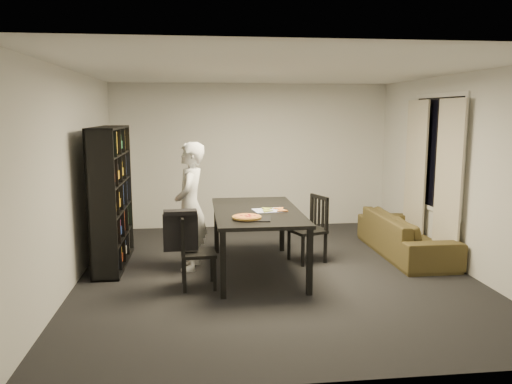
{
  "coord_description": "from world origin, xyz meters",
  "views": [
    {
      "loc": [
        -0.99,
        -6.27,
        2.09
      ],
      "look_at": [
        -0.22,
        0.17,
        1.05
      ],
      "focal_mm": 35.0,
      "sensor_mm": 36.0,
      "label": 1
    }
  ],
  "objects": [
    {
      "name": "sofa",
      "position": [
        2.06,
        0.6,
        0.3
      ],
      "size": [
        0.8,
        2.04,
        0.6
      ],
      "primitive_type": "imported",
      "rotation": [
        0.0,
        0.0,
        1.57
      ],
      "color": "#403619",
      "rests_on": "room"
    },
    {
      "name": "baking_tray",
      "position": [
        -0.32,
        -0.48,
        0.83
      ],
      "size": [
        0.45,
        0.38,
        0.01
      ],
      "primitive_type": "cube",
      "rotation": [
        0.0,
        0.0,
        -0.17
      ],
      "color": "black",
      "rests_on": "dining_table"
    },
    {
      "name": "room",
      "position": [
        0.0,
        0.0,
        1.3
      ],
      "size": [
        5.01,
        5.51,
        2.61
      ],
      "color": "black",
      "rests_on": "ground"
    },
    {
      "name": "window_pane",
      "position": [
        2.48,
        0.6,
        1.5
      ],
      "size": [
        0.02,
        1.4,
        1.6
      ],
      "primitive_type": "cube",
      "color": "black",
      "rests_on": "room"
    },
    {
      "name": "pizza_slices",
      "position": [
        -0.01,
        -0.0,
        0.84
      ],
      "size": [
        0.4,
        0.35,
        0.01
      ],
      "primitive_type": null,
      "rotation": [
        0.0,
        0.0,
        0.11
      ],
      "color": "gold",
      "rests_on": "dining_table"
    },
    {
      "name": "dining_table",
      "position": [
        -0.22,
        0.07,
        0.75
      ],
      "size": [
        1.1,
        1.98,
        0.83
      ],
      "color": "black",
      "rests_on": "room"
    },
    {
      "name": "chair_left",
      "position": [
        -1.08,
        -0.46,
        0.5
      ],
      "size": [
        0.44,
        0.44,
        0.88
      ],
      "rotation": [
        0.0,
        0.0,
        1.64
      ],
      "color": "black",
      "rests_on": "room"
    },
    {
      "name": "person",
      "position": [
        -1.09,
        0.29,
        0.85
      ],
      "size": [
        0.49,
        0.67,
        1.7
      ],
      "primitive_type": "imported",
      "rotation": [
        0.0,
        0.0,
        -1.71
      ],
      "color": "silver",
      "rests_on": "room"
    },
    {
      "name": "chair_right",
      "position": [
        0.62,
        0.46,
        0.53
      ],
      "size": [
        0.56,
        0.56,
        0.93
      ],
      "rotation": [
        0.0,
        0.0,
        -1.22
      ],
      "color": "black",
      "rests_on": "room"
    },
    {
      "name": "bookshelf",
      "position": [
        -2.16,
        0.6,
        0.95
      ],
      "size": [
        0.35,
        1.5,
        1.9
      ],
      "primitive_type": "cube",
      "color": "black",
      "rests_on": "room"
    },
    {
      "name": "curtain_left",
      "position": [
        2.4,
        0.08,
        1.15
      ],
      "size": [
        0.03,
        0.7,
        2.25
      ],
      "primitive_type": "cube",
      "color": "beige",
      "rests_on": "room"
    },
    {
      "name": "pepperoni_pizza",
      "position": [
        -0.41,
        -0.48,
        0.85
      ],
      "size": [
        0.35,
        0.35,
        0.03
      ],
      "rotation": [
        0.0,
        0.0,
        -0.38
      ],
      "color": "olive",
      "rests_on": "dining_table"
    },
    {
      "name": "kitchen_towel",
      "position": [
        -0.07,
        0.01,
        0.83
      ],
      "size": [
        0.44,
        0.36,
        0.01
      ],
      "primitive_type": "cube",
      "rotation": [
        0.0,
        0.0,
        0.15
      ],
      "color": "silver",
      "rests_on": "dining_table"
    },
    {
      "name": "window_frame",
      "position": [
        2.48,
        0.6,
        1.5
      ],
      "size": [
        0.03,
        1.52,
        1.72
      ],
      "primitive_type": "cube",
      "color": "white",
      "rests_on": "room"
    },
    {
      "name": "draped_jacket",
      "position": [
        -1.2,
        -0.47,
        0.73
      ],
      "size": [
        0.41,
        0.2,
        0.49
      ],
      "rotation": [
        0.0,
        0.0,
        1.64
      ],
      "color": "black",
      "rests_on": "chair_left"
    },
    {
      "name": "curtain_right",
      "position": [
        2.4,
        1.12,
        1.15
      ],
      "size": [
        0.03,
        0.7,
        2.25
      ],
      "primitive_type": "cube",
      "color": "beige",
      "rests_on": "room"
    }
  ]
}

